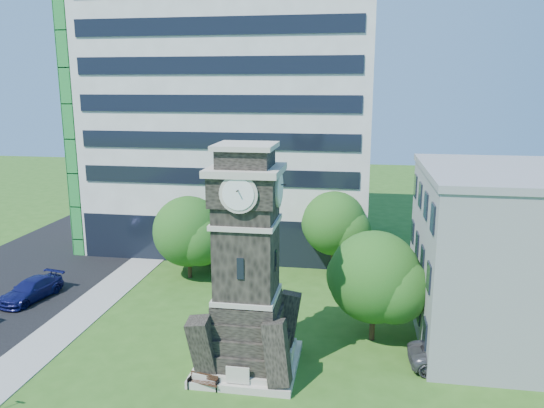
% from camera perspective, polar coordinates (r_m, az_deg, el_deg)
% --- Properties ---
extents(ground, '(160.00, 160.00, 0.00)m').
position_cam_1_polar(ground, '(29.44, -9.49, -18.30)').
color(ground, '#2C5718').
rests_on(ground, ground).
extents(sidewalk, '(3.00, 70.00, 0.06)m').
position_cam_1_polar(sidewalk, '(37.18, -21.24, -12.10)').
color(sidewalk, gray).
rests_on(sidewalk, ground).
extents(clock_tower, '(5.40, 5.40, 12.22)m').
position_cam_1_polar(clock_tower, '(28.14, -2.72, -7.69)').
color(clock_tower, beige).
rests_on(clock_tower, ground).
extents(office_tall, '(26.20, 15.11, 28.60)m').
position_cam_1_polar(office_tall, '(51.01, -4.10, 11.71)').
color(office_tall, white).
rests_on(office_tall, ground).
extents(car_street_north, '(2.98, 5.35, 1.47)m').
position_cam_1_polar(car_street_north, '(42.18, -24.48, -8.38)').
color(car_street_north, '#11144D').
rests_on(car_street_north, ground).
extents(car_east_lot, '(5.38, 2.70, 1.46)m').
position_cam_1_polar(car_east_lot, '(31.40, 19.36, -15.27)').
color(car_east_lot, '#49494E').
rests_on(car_east_lot, ground).
extents(park_bench, '(1.57, 0.42, 0.81)m').
position_cam_1_polar(park_bench, '(28.47, -7.35, -18.38)').
color(park_bench, black).
rests_on(park_bench, ground).
extents(tree_nw, '(6.12, 5.56, 6.63)m').
position_cam_1_polar(tree_nw, '(42.19, -8.87, -3.12)').
color(tree_nw, '#332114').
rests_on(tree_nw, ground).
extents(tree_nc, '(5.00, 4.55, 5.96)m').
position_cam_1_polar(tree_nc, '(44.60, -5.20, -2.36)').
color(tree_nc, '#332114').
rests_on(tree_nc, ground).
extents(tree_ne, '(5.63, 5.12, 6.87)m').
position_cam_1_polar(tree_ne, '(42.54, 6.79, -2.30)').
color(tree_ne, '#332114').
rests_on(tree_ne, ground).
extents(tree_east, '(6.02, 5.47, 6.76)m').
position_cam_1_polar(tree_east, '(32.18, 11.08, -7.96)').
color(tree_east, '#332114').
rests_on(tree_east, ground).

